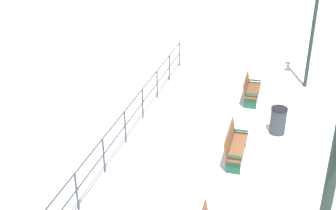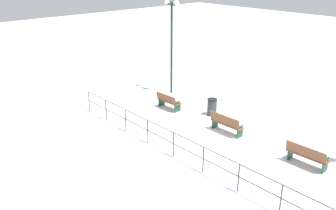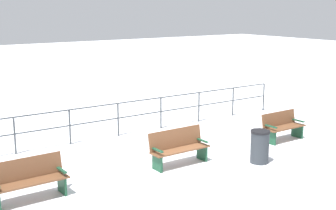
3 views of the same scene
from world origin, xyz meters
name	(u,v)px [view 1 (image 1 of 3)]	position (x,y,z in m)	size (l,w,h in m)	color
ground_plane	(239,160)	(0.00, 0.00, 0.00)	(80.00, 80.00, 0.00)	white
bench_second	(234,144)	(-0.18, 0.00, 0.47)	(0.53, 1.64, 0.92)	brown
bench_third	(250,89)	(-0.18, 3.91, 0.44)	(0.55, 1.43, 0.86)	brown
lamppost_near	(328,197)	(1.71, -5.84, 3.44)	(0.32, 1.09, 5.04)	#1E2D23
waterfront_railing	(125,122)	(-3.42, 0.00, 0.71)	(0.05, 12.95, 1.07)	#383D42
trash_bin	(278,121)	(0.91, 1.83, 0.44)	(0.50, 0.50, 0.87)	#2D3338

